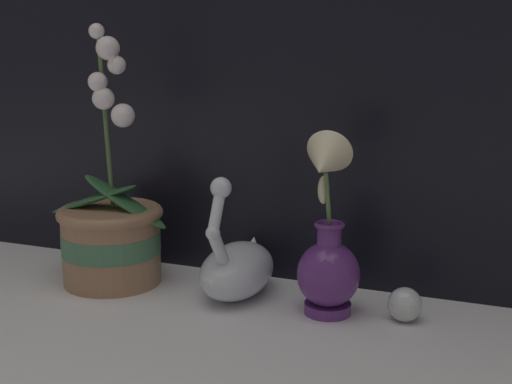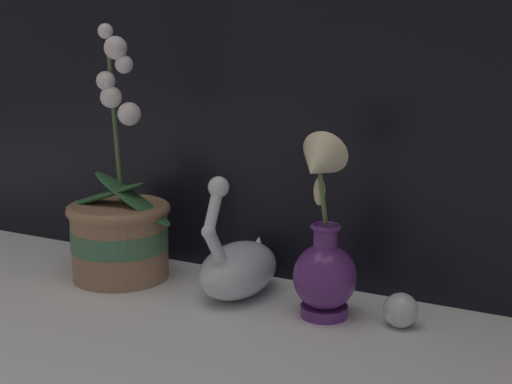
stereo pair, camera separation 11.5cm
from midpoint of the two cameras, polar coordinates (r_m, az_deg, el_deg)
ground_plane at (r=1.13m, az=-1.36°, el=-10.18°), size 2.80×2.80×0.00m
orchid_potted_plant at (r=1.29m, az=-8.38°, el=-3.01°), size 0.23×0.19×0.45m
swan_figurine at (r=1.21m, az=1.23°, el=-5.95°), size 0.11×0.21×0.22m
blue_vase at (r=1.11m, az=8.40°, el=-4.99°), size 0.10×0.13×0.30m
glass_sphere at (r=1.12m, az=14.46°, el=-9.20°), size 0.05×0.05×0.05m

